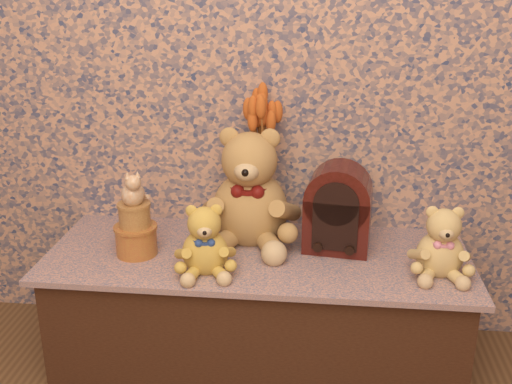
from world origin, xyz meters
TOP-DOWN VIEW (x-y plane):
  - display_shelf at (0.00, 1.23)m, footprint 1.43×0.56m
  - teddy_large at (-0.04, 1.34)m, footprint 0.35×0.42m
  - teddy_medium at (-0.15, 1.08)m, footprint 0.24×0.26m
  - teddy_small at (0.59, 1.15)m, footprint 0.20×0.23m
  - cathedral_radio at (0.27, 1.30)m, footprint 0.24×0.18m
  - ceramic_vase at (0.00, 1.40)m, footprint 0.15×0.15m
  - dried_stalks at (0.00, 1.40)m, footprint 0.25×0.25m
  - biscuit_tin_lower at (-0.41, 1.18)m, footprint 0.16×0.16m
  - biscuit_tin_upper at (-0.41, 1.18)m, footprint 0.12×0.12m
  - cat_figurine at (-0.41, 1.18)m, footprint 0.12×0.13m

SIDE VIEW (x-z plane):
  - display_shelf at x=0.00m, z-range 0.00..0.42m
  - biscuit_tin_lower at x=-0.41m, z-range 0.42..0.52m
  - ceramic_vase at x=0.00m, z-range 0.42..0.62m
  - teddy_medium at x=-0.15m, z-range 0.42..0.67m
  - teddy_small at x=0.59m, z-range 0.42..0.67m
  - biscuit_tin_upper at x=-0.41m, z-range 0.52..0.60m
  - cathedral_radio at x=0.27m, z-range 0.42..0.73m
  - teddy_large at x=-0.04m, z-range 0.42..0.87m
  - cat_figurine at x=-0.41m, z-range 0.60..0.73m
  - dried_stalks at x=0.00m, z-range 0.62..1.04m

